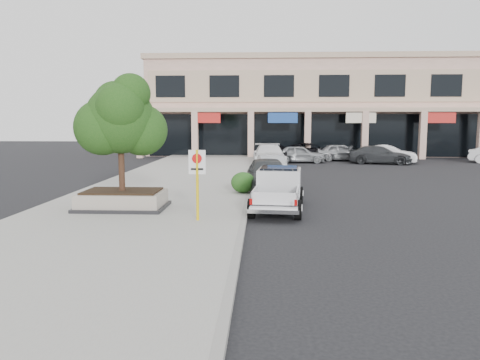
# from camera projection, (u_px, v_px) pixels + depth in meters

# --- Properties ---
(ground) EXTENTS (120.00, 120.00, 0.00)m
(ground) POSITION_uv_depth(u_px,v_px,m) (291.00, 227.00, 14.86)
(ground) COLOR black
(ground) RESTS_ON ground
(sidewalk) EXTENTS (8.00, 52.00, 0.15)m
(sidewalk) POSITION_uv_depth(u_px,v_px,m) (161.00, 194.00, 21.06)
(sidewalk) COLOR gray
(sidewalk) RESTS_ON ground
(curb) EXTENTS (0.20, 52.00, 0.15)m
(curb) POSITION_uv_depth(u_px,v_px,m) (249.00, 195.00, 20.87)
(curb) COLOR gray
(curb) RESTS_ON ground
(strip_mall) EXTENTS (40.55, 12.43, 9.50)m
(strip_mall) POSITION_uv_depth(u_px,v_px,m) (351.00, 107.00, 47.48)
(strip_mall) COLOR tan
(strip_mall) RESTS_ON ground
(planter) EXTENTS (3.20, 2.20, 0.68)m
(planter) POSITION_uv_depth(u_px,v_px,m) (123.00, 200.00, 17.26)
(planter) COLOR black
(planter) RESTS_ON sidewalk
(planter_tree) EXTENTS (2.90, 2.55, 4.00)m
(planter_tree) POSITION_uv_depth(u_px,v_px,m) (125.00, 120.00, 17.03)
(planter_tree) COLOR #311D13
(planter_tree) RESTS_ON planter
(no_parking_sign) EXTENTS (0.55, 0.09, 2.30)m
(no_parking_sign) POSITION_uv_depth(u_px,v_px,m) (197.00, 175.00, 15.06)
(no_parking_sign) COLOR yellow
(no_parking_sign) RESTS_ON sidewalk
(hedge) EXTENTS (1.10, 0.99, 0.93)m
(hedge) POSITION_uv_depth(u_px,v_px,m) (243.00, 182.00, 20.96)
(hedge) COLOR #124216
(hedge) RESTS_ON sidewalk
(pickup_truck) EXTENTS (2.31, 5.12, 1.56)m
(pickup_truck) POSITION_uv_depth(u_px,v_px,m) (278.00, 190.00, 17.64)
(pickup_truck) COLOR silver
(pickup_truck) RESTS_ON ground
(curb_car_a) EXTENTS (2.31, 4.91, 1.62)m
(curb_car_a) POSITION_uv_depth(u_px,v_px,m) (268.00, 174.00, 22.46)
(curb_car_a) COLOR #323537
(curb_car_a) RESTS_ON ground
(curb_car_b) EXTENTS (1.92, 4.18, 1.33)m
(curb_car_b) POSITION_uv_depth(u_px,v_px,m) (272.00, 167.00, 27.46)
(curb_car_b) COLOR #B0B3B9
(curb_car_b) RESTS_ON ground
(curb_car_c) EXTENTS (2.52, 5.71, 1.63)m
(curb_car_c) POSITION_uv_depth(u_px,v_px,m) (269.00, 155.00, 34.49)
(curb_car_c) COLOR white
(curb_car_c) RESTS_ON ground
(curb_car_d) EXTENTS (2.79, 5.41, 1.46)m
(curb_car_d) POSITION_uv_depth(u_px,v_px,m) (273.00, 153.00, 38.23)
(curb_car_d) COLOR black
(curb_car_d) RESTS_ON ground
(lot_car_a) EXTENTS (4.14, 1.69, 1.41)m
(lot_car_a) POSITION_uv_depth(u_px,v_px,m) (299.00, 154.00, 37.40)
(lot_car_a) COLOR #929699
(lot_car_a) RESTS_ON ground
(lot_car_b) EXTENTS (4.58, 2.73, 1.42)m
(lot_car_b) POSITION_uv_depth(u_px,v_px,m) (388.00, 154.00, 37.01)
(lot_car_b) COLOR silver
(lot_car_b) RESTS_ON ground
(lot_car_c) EXTENTS (5.15, 3.00, 1.40)m
(lot_car_c) POSITION_uv_depth(u_px,v_px,m) (380.00, 155.00, 36.48)
(lot_car_c) COLOR #2E3134
(lot_car_c) RESTS_ON ground
(lot_car_d) EXTENTS (5.60, 3.67, 1.43)m
(lot_car_d) POSITION_uv_depth(u_px,v_px,m) (310.00, 151.00, 40.66)
(lot_car_d) COLOR black
(lot_car_d) RESTS_ON ground
(lot_car_e) EXTENTS (4.34, 1.88, 1.46)m
(lot_car_e) POSITION_uv_depth(u_px,v_px,m) (341.00, 152.00, 39.17)
(lot_car_e) COLOR gray
(lot_car_e) RESTS_ON ground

